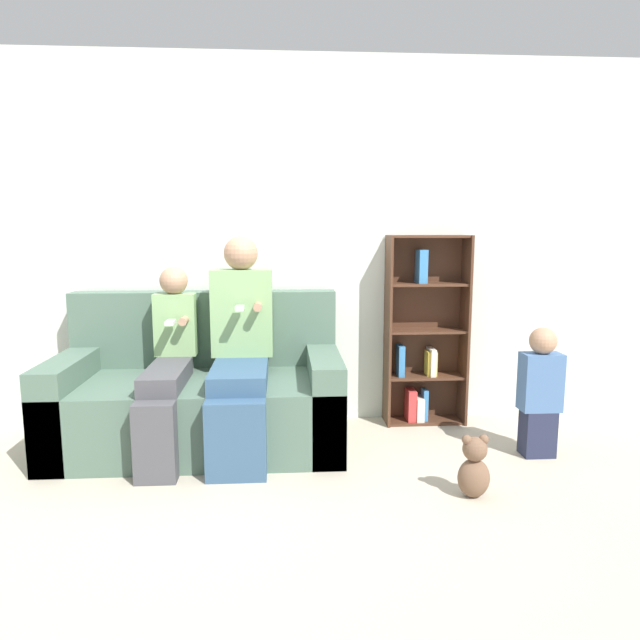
{
  "coord_description": "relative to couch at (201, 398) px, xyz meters",
  "views": [
    {
      "loc": [
        0.29,
        -3.02,
        1.36
      ],
      "look_at": [
        0.53,
        0.6,
        0.8
      ],
      "focal_mm": 32.0,
      "sensor_mm": 36.0,
      "label": 1
    }
  ],
  "objects": [
    {
      "name": "bookshelf",
      "position": [
        1.53,
        0.36,
        0.31
      ],
      "size": [
        0.57,
        0.23,
        1.34
      ],
      "color": "#4C2D1E",
      "rests_on": "ground_plane"
    },
    {
      "name": "adult_seated",
      "position": [
        0.27,
        -0.09,
        0.37
      ],
      "size": [
        0.39,
        0.85,
        1.33
      ],
      "color": "#335170",
      "rests_on": "ground_plane"
    },
    {
      "name": "couch",
      "position": [
        0.0,
        0.0,
        0.0
      ],
      "size": [
        1.77,
        0.91,
        0.96
      ],
      "color": "#4C6656",
      "rests_on": "ground_plane"
    },
    {
      "name": "teddy_bear",
      "position": [
        1.51,
        -0.85,
        -0.15
      ],
      "size": [
        0.17,
        0.14,
        0.34
      ],
      "color": "brown",
      "rests_on": "ground_plane"
    },
    {
      "name": "toddler_standing",
      "position": [
        2.08,
        -0.33,
        0.1
      ],
      "size": [
        0.24,
        0.16,
        0.8
      ],
      "color": "#232842",
      "rests_on": "ground_plane"
    },
    {
      "name": "back_wall",
      "position": [
        0.24,
        0.48,
        0.97
      ],
      "size": [
        10.0,
        0.06,
        2.55
      ],
      "color": "silver",
      "rests_on": "ground_plane"
    },
    {
      "name": "ground_plane",
      "position": [
        0.24,
        -0.55,
        -0.31
      ],
      "size": [
        14.0,
        14.0,
        0.0
      ],
      "primitive_type": "plane",
      "color": "#B2A893"
    },
    {
      "name": "child_seated",
      "position": [
        -0.17,
        -0.14,
        0.26
      ],
      "size": [
        0.27,
        0.86,
        1.14
      ],
      "color": "#47474C",
      "rests_on": "ground_plane"
    }
  ]
}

